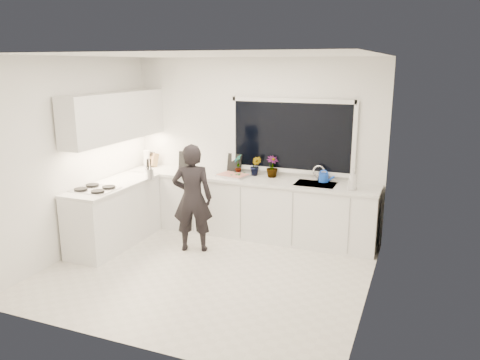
% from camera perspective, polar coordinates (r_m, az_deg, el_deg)
% --- Properties ---
extents(floor, '(4.00, 3.50, 0.02)m').
position_cam_1_polar(floor, '(6.17, -4.04, -11.11)').
color(floor, beige).
rests_on(floor, ground).
extents(wall_back, '(4.00, 0.02, 2.70)m').
position_cam_1_polar(wall_back, '(7.31, 1.80, 4.13)').
color(wall_back, white).
rests_on(wall_back, ground).
extents(wall_left, '(0.02, 3.50, 2.70)m').
position_cam_1_polar(wall_left, '(6.84, -19.61, 2.62)').
color(wall_left, white).
rests_on(wall_left, ground).
extents(wall_right, '(0.02, 3.50, 2.70)m').
position_cam_1_polar(wall_right, '(5.18, 16.12, -0.56)').
color(wall_right, white).
rests_on(wall_right, ground).
extents(ceiling, '(4.00, 3.50, 0.02)m').
position_cam_1_polar(ceiling, '(5.59, -4.53, 15.05)').
color(ceiling, white).
rests_on(ceiling, wall_back).
extents(window, '(1.80, 0.02, 1.00)m').
position_cam_1_polar(window, '(7.07, 6.31, 5.35)').
color(window, black).
rests_on(window, wall_back).
extents(base_cabinets_back, '(3.92, 0.58, 0.88)m').
position_cam_1_polar(base_cabinets_back, '(7.25, 0.90, -3.37)').
color(base_cabinets_back, white).
rests_on(base_cabinets_back, floor).
extents(base_cabinets_left, '(0.58, 1.60, 0.88)m').
position_cam_1_polar(base_cabinets_left, '(7.11, -15.09, -4.21)').
color(base_cabinets_left, white).
rests_on(base_cabinets_left, floor).
extents(countertop_back, '(3.94, 0.62, 0.04)m').
position_cam_1_polar(countertop_back, '(7.11, 0.89, 0.15)').
color(countertop_back, silver).
rests_on(countertop_back, base_cabinets_back).
extents(countertop_left, '(0.62, 1.60, 0.04)m').
position_cam_1_polar(countertop_left, '(6.98, -15.33, -0.63)').
color(countertop_left, silver).
rests_on(countertop_left, base_cabinets_left).
extents(upper_cabinets, '(0.34, 2.10, 0.70)m').
position_cam_1_polar(upper_cabinets, '(7.16, -14.90, 7.50)').
color(upper_cabinets, white).
rests_on(upper_cabinets, wall_left).
extents(sink, '(0.58, 0.42, 0.14)m').
position_cam_1_polar(sink, '(6.84, 9.16, -0.87)').
color(sink, silver).
rests_on(sink, countertop_back).
extents(faucet, '(0.03, 0.03, 0.22)m').
position_cam_1_polar(faucet, '(6.99, 9.58, 0.79)').
color(faucet, silver).
rests_on(faucet, countertop_back).
extents(stovetop, '(0.56, 0.48, 0.03)m').
position_cam_1_polar(stovetop, '(6.72, -17.26, -1.02)').
color(stovetop, black).
rests_on(stovetop, countertop_left).
extents(person, '(0.65, 0.54, 1.54)m').
position_cam_1_polar(person, '(6.59, -5.83, -2.22)').
color(person, black).
rests_on(person, floor).
extents(pizza_tray, '(0.51, 0.41, 0.03)m').
position_cam_1_polar(pizza_tray, '(7.17, -0.87, 0.55)').
color(pizza_tray, '#BABABE').
rests_on(pizza_tray, countertop_back).
extents(pizza, '(0.46, 0.37, 0.01)m').
position_cam_1_polar(pizza, '(7.17, -0.87, 0.68)').
color(pizza, red).
rests_on(pizza, pizza_tray).
extents(watering_can, '(0.16, 0.16, 0.13)m').
position_cam_1_polar(watering_can, '(6.94, 10.16, 0.30)').
color(watering_can, blue).
rests_on(watering_can, countertop_back).
extents(paper_towel_roll, '(0.14, 0.14, 0.26)m').
position_cam_1_polar(paper_towel_roll, '(8.01, -11.29, 2.54)').
color(paper_towel_roll, silver).
rests_on(paper_towel_roll, countertop_back).
extents(knife_block, '(0.16, 0.14, 0.22)m').
position_cam_1_polar(knife_block, '(7.99, -10.49, 2.41)').
color(knife_block, olive).
rests_on(knife_block, countertop_back).
extents(utensil_crock, '(0.15, 0.15, 0.16)m').
position_cam_1_polar(utensil_crock, '(7.12, -10.99, 0.73)').
color(utensil_crock, silver).
rests_on(utensil_crock, countertop_left).
extents(picture_frame_large, '(0.22, 0.06, 0.28)m').
position_cam_1_polar(picture_frame_large, '(7.79, -6.69, 2.48)').
color(picture_frame_large, black).
rests_on(picture_frame_large, countertop_back).
extents(picture_frame_small, '(0.25, 0.05, 0.30)m').
position_cam_1_polar(picture_frame_small, '(7.41, -0.68, 2.07)').
color(picture_frame_small, black).
rests_on(picture_frame_small, countertop_back).
extents(herb_plants, '(0.78, 0.26, 0.32)m').
position_cam_1_polar(herb_plants, '(7.19, 2.28, 1.74)').
color(herb_plants, '#26662D').
rests_on(herb_plants, countertop_back).
extents(soap_bottles, '(0.16, 0.16, 0.30)m').
position_cam_1_polar(soap_bottles, '(6.56, 13.53, -0.04)').
color(soap_bottles, '#D8BF66').
rests_on(soap_bottles, countertop_back).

